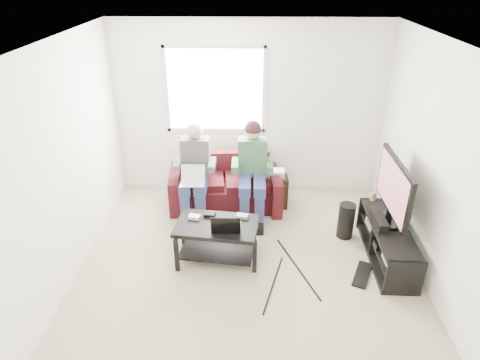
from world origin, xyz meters
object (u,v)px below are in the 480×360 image
coffee_table (217,233)px  subwoofer (346,221)px  sofa (225,187)px  tv (394,189)px  tv_stand (387,244)px  end_table (276,189)px

coffee_table → subwoofer: (1.66, 0.49, -0.12)m
sofa → tv: 2.44m
coffee_table → tv: tv is taller
tv_stand → end_table: size_ratio=2.39×
sofa → end_table: sofa is taller
tv → tv_stand: bearing=-88.5°
coffee_table → tv: 2.15m
sofa → coffee_table: 1.31m
tv → end_table: 1.85m
coffee_table → tv_stand: bearing=1.2°
sofa → subwoofer: bearing=-26.5°
tv_stand → subwoofer: bearing=132.4°
tv_stand → tv: 0.72m
tv_stand → tv: (-0.00, 0.10, 0.71)m
sofa → tv: size_ratio=1.52×
coffee_table → subwoofer: bearing=16.6°
subwoofer → coffee_table: bearing=-163.4°
coffee_table → tv_stand: 2.08m
end_table → sofa: bearing=179.6°
subwoofer → tv: bearing=-40.6°
sofa → end_table: 0.76m
tv_stand → tv: bearing=91.5°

